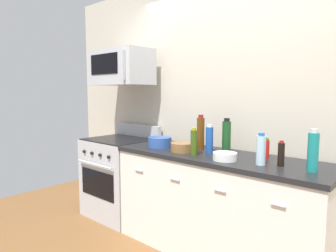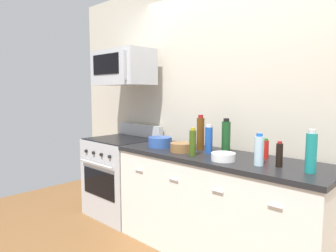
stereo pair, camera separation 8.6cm
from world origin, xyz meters
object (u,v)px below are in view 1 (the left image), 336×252
range_oven (120,176)px  bowl_wooden_salad (182,147)px  bowl_blue_mixing (160,142)px  bowl_white_ceramic (225,156)px  bottle_soda_blue (209,139)px  bottle_sparkling_teal (313,151)px  bottle_hot_sauce_red (267,149)px  bottle_soy_sauce_dark (281,154)px  bottle_wine_green (226,136)px  microwave (121,68)px  bottle_wine_amber (201,133)px  bottle_water_clear (261,150)px  bottle_olive_oil (194,142)px

range_oven → bowl_wooden_salad: size_ratio=4.96×
bowl_blue_mixing → bowl_white_ceramic: bearing=-6.2°
bowl_wooden_salad → bottle_soda_blue: bearing=27.8°
range_oven → bowl_wooden_salad: bearing=-5.4°
range_oven → bottle_sparkling_teal: (2.16, -0.06, 0.59)m
bottle_sparkling_teal → bottle_soda_blue: size_ratio=1.15×
bowl_blue_mixing → bowl_wooden_salad: bearing=-6.3°
bottle_hot_sauce_red → bottle_soy_sauce_dark: size_ratio=0.87×
bottle_wine_green → bowl_wooden_salad: (-0.33, -0.23, -0.11)m
microwave → bowl_white_ceramic: microwave is taller
bottle_hot_sauce_red → bottle_wine_amber: (-0.64, -0.04, 0.08)m
bottle_water_clear → bottle_soda_blue: bearing=167.2°
range_oven → bottle_wine_green: size_ratio=3.40×
bottle_wine_amber → bowl_white_ceramic: size_ratio=1.71×
bottle_hot_sauce_red → bowl_wooden_salad: size_ratio=0.78×
microwave → bowl_white_ceramic: size_ratio=3.82×
bottle_wine_green → bowl_blue_mixing: 0.68m
bottle_hot_sauce_red → bottle_soy_sauce_dark: 0.28m
bottle_soda_blue → bottle_soy_sauce_dark: bearing=-5.2°
bottle_wine_amber → bottle_olive_oil: size_ratio=1.36×
bottle_wine_amber → bottle_olive_oil: bearing=-64.7°
bottle_soy_sauce_dark → bottle_hot_sauce_red: bearing=135.4°
microwave → bottle_olive_oil: 1.43m
microwave → bottle_sparkling_teal: size_ratio=2.49×
bottle_hot_sauce_red → bowl_white_ceramic: 0.38m
bottle_sparkling_teal → bowl_white_ceramic: bearing=-171.9°
bottle_wine_green → bottle_sparkling_teal: (0.80, -0.19, -0.01)m
bottle_wine_green → bottle_hot_sauce_red: (0.37, 0.02, -0.07)m
bottle_hot_sauce_red → bottle_soda_blue: (-0.48, -0.14, 0.04)m
bottle_wine_green → bowl_wooden_salad: 0.42m
bottle_wine_green → bottle_soda_blue: (-0.11, -0.11, -0.03)m
bottle_wine_amber → bottle_hot_sauce_red: bearing=4.0°
bowl_wooden_salad → bottle_olive_oil: bearing=-22.5°
bottle_water_clear → bowl_blue_mixing: bearing=177.7°
bottle_water_clear → bowl_wooden_salad: (-0.77, 0.01, -0.07)m
bottle_soda_blue → bowl_wooden_salad: bearing=-152.2°
microwave → bowl_blue_mixing: bearing=-8.5°
bottle_hot_sauce_red → bottle_soy_sauce_dark: bottle_soy_sauce_dark is taller
bottle_wine_green → bottle_soy_sauce_dark: (0.57, -0.18, -0.06)m
bottle_wine_green → bottle_sparkling_teal: size_ratio=1.05×
range_oven → bottle_soy_sauce_dark: size_ratio=5.58×
microwave → bottle_wine_green: microwave is taller
microwave → bottle_hot_sauce_red: size_ratio=4.46×
microwave → bottle_wine_amber: (1.09, 0.07, -0.67)m
range_oven → bottle_wine_amber: (1.09, 0.11, 0.61)m
bottle_soda_blue → bowl_blue_mixing: bottle_soda_blue is taller
bottle_water_clear → bowl_blue_mixing: 1.10m
range_oven → bottle_wine_green: bearing=5.6°
bottle_hot_sauce_red → bottle_soda_blue: bottle_soda_blue is taller
bottle_wine_green → bottle_sparkling_teal: bearing=-13.4°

